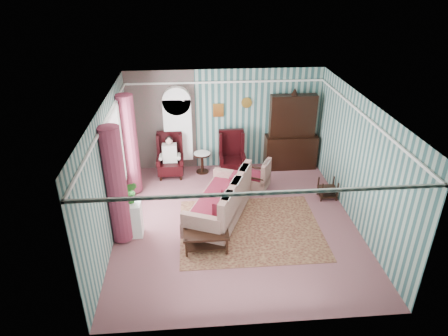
{
  "coord_description": "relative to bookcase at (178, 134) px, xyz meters",
  "views": [
    {
      "loc": [
        -0.92,
        -7.74,
        5.43
      ],
      "look_at": [
        -0.23,
        0.6,
        1.13
      ],
      "focal_mm": 32.0,
      "sensor_mm": 36.0,
      "label": 1
    }
  ],
  "objects": [
    {
      "name": "floral_armchair",
      "position": [
        2.05,
        -1.34,
        -0.63
      ],
      "size": [
        0.99,
        0.97,
        0.99
      ],
      "primitive_type": "cube",
      "rotation": [
        0.0,
        0.0,
        1.11
      ],
      "color": "#B7A58E",
      "rests_on": "floor"
    },
    {
      "name": "potted_plant_b",
      "position": [
        -0.96,
        -3.07,
        -0.06
      ],
      "size": [
        0.33,
        0.29,
        0.53
      ],
      "primitive_type": "imported",
      "rotation": [
        0.0,
        0.0,
        -0.2
      ],
      "color": "#1A551B",
      "rests_on": "plant_stand"
    },
    {
      "name": "room_shell",
      "position": [
        0.73,
        -2.66,
        0.89
      ],
      "size": [
        5.53,
        6.02,
        2.91
      ],
      "color": "#335D5B",
      "rests_on": "ground"
    },
    {
      "name": "coffee_table",
      "position": [
        0.61,
        -3.81,
        -0.91
      ],
      "size": [
        0.95,
        0.48,
        0.43
      ],
      "primitive_type": "cube",
      "rotation": [
        0.0,
        0.0,
        0.01
      ],
      "color": "black",
      "rests_on": "floor"
    },
    {
      "name": "potted_plant_a",
      "position": [
        -1.06,
        -3.25,
        -0.12
      ],
      "size": [
        0.39,
        0.36,
        0.39
      ],
      "primitive_type": "imported",
      "rotation": [
        0.0,
        0.0,
        0.15
      ],
      "color": "#1E531A",
      "rests_on": "plant_stand"
    },
    {
      "name": "wingback_left",
      "position": [
        -0.25,
        -0.39,
        -0.5
      ],
      "size": [
        0.76,
        0.8,
        1.25
      ],
      "primitive_type": "cube",
      "color": "black",
      "rests_on": "floor"
    },
    {
      "name": "sofa",
      "position": [
        0.95,
        -2.67,
        -0.6
      ],
      "size": [
        1.84,
        2.5,
        1.05
      ],
      "primitive_type": "cube",
      "rotation": [
        0.0,
        0.0,
        1.18
      ],
      "color": "beige",
      "rests_on": "floor"
    },
    {
      "name": "nest_table",
      "position": [
        3.82,
        -1.94,
        -0.85
      ],
      "size": [
        0.45,
        0.38,
        0.54
      ],
      "primitive_type": "cube",
      "color": "black",
      "rests_on": "floor"
    },
    {
      "name": "plant_stand",
      "position": [
        -1.05,
        -3.14,
        -0.72
      ],
      "size": [
        0.55,
        0.35,
        0.8
      ],
      "primitive_type": "cube",
      "color": "white",
      "rests_on": "floor"
    },
    {
      "name": "bookcase",
      "position": [
        0.0,
        0.0,
        0.0
      ],
      "size": [
        0.8,
        0.28,
        2.24
      ],
      "primitive_type": "cube",
      "color": "silver",
      "rests_on": "floor"
    },
    {
      "name": "potted_plant_c",
      "position": [
        -1.17,
        -3.05,
        -0.11
      ],
      "size": [
        0.29,
        0.29,
        0.41
      ],
      "primitive_type": "imported",
      "rotation": [
        0.0,
        0.0,
        0.3
      ],
      "color": "#254F18",
      "rests_on": "plant_stand"
    },
    {
      "name": "wingback_right",
      "position": [
        1.5,
        -0.39,
        -0.5
      ],
      "size": [
        0.76,
        0.8,
        1.25
      ],
      "primitive_type": "cube",
      "color": "black",
      "rests_on": "floor"
    },
    {
      "name": "rug",
      "position": [
        1.65,
        -3.14,
        -1.11
      ],
      "size": [
        3.2,
        2.6,
        0.01
      ],
      "primitive_type": "cube",
      "color": "#4B1B19",
      "rests_on": "floor"
    },
    {
      "name": "dresser_hutch",
      "position": [
        3.25,
        -0.12,
        0.06
      ],
      "size": [
        1.5,
        0.56,
        2.36
      ],
      "primitive_type": "cube",
      "color": "black",
      "rests_on": "floor"
    },
    {
      "name": "floor",
      "position": [
        1.35,
        -2.84,
        -1.12
      ],
      "size": [
        6.0,
        6.0,
        0.0
      ],
      "primitive_type": "plane",
      "color": "#854D51",
      "rests_on": "ground"
    },
    {
      "name": "seated_woman",
      "position": [
        -0.25,
        -0.39,
        -0.53
      ],
      "size": [
        0.44,
        0.4,
        1.18
      ],
      "primitive_type": null,
      "color": "silver",
      "rests_on": "floor"
    },
    {
      "name": "round_side_table",
      "position": [
        0.65,
        -0.24,
        -0.82
      ],
      "size": [
        0.5,
        0.5,
        0.6
      ],
      "primitive_type": "cylinder",
      "color": "black",
      "rests_on": "floor"
    }
  ]
}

